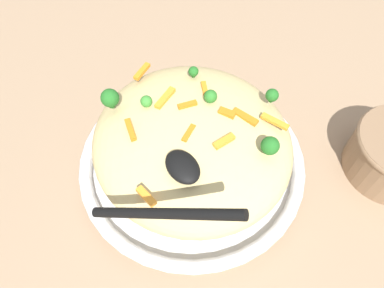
# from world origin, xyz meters

# --- Properties ---
(ground_plane) EXTENTS (2.40, 2.40, 0.00)m
(ground_plane) POSITION_xyz_m (0.00, 0.00, 0.00)
(ground_plane) COLOR #9E7F60
(serving_bowl) EXTENTS (0.37, 0.37, 0.05)m
(serving_bowl) POSITION_xyz_m (0.00, 0.00, 0.03)
(serving_bowl) COLOR silver
(serving_bowl) RESTS_ON ground_plane
(pasta_mound) EXTENTS (0.31, 0.30, 0.09)m
(pasta_mound) POSITION_xyz_m (0.00, 0.00, 0.09)
(pasta_mound) COLOR #D1BA7A
(pasta_mound) RESTS_ON serving_bowl
(carrot_piece_0) EXTENTS (0.04, 0.02, 0.01)m
(carrot_piece_0) POSITION_xyz_m (-0.03, -0.07, 0.13)
(carrot_piece_0) COLOR orange
(carrot_piece_0) RESTS_ON pasta_mound
(carrot_piece_1) EXTENTS (0.01, 0.03, 0.01)m
(carrot_piece_1) POSITION_xyz_m (0.03, -0.01, 0.14)
(carrot_piece_1) COLOR orange
(carrot_piece_1) RESTS_ON pasta_mound
(carrot_piece_2) EXTENTS (0.02, 0.04, 0.01)m
(carrot_piece_2) POSITION_xyz_m (0.13, 0.01, 0.13)
(carrot_piece_2) COLOR orange
(carrot_piece_2) RESTS_ON pasta_mound
(carrot_piece_3) EXTENTS (0.03, 0.04, 0.01)m
(carrot_piece_3) POSITION_xyz_m (0.06, 0.01, 0.14)
(carrot_piece_3) COLOR orange
(carrot_piece_3) RESTS_ON pasta_mound
(carrot_piece_4) EXTENTS (0.02, 0.03, 0.01)m
(carrot_piece_4) POSITION_xyz_m (-0.01, 0.01, 0.14)
(carrot_piece_4) COLOR orange
(carrot_piece_4) RESTS_ON pasta_mound
(carrot_piece_5) EXTENTS (0.01, 0.03, 0.01)m
(carrot_piece_5) POSITION_xyz_m (-0.05, -0.02, 0.14)
(carrot_piece_5) COLOR orange
(carrot_piece_5) RESTS_ON pasta_mound
(carrot_piece_6) EXTENTS (0.04, 0.02, 0.01)m
(carrot_piece_6) POSITION_xyz_m (-0.06, -0.10, 0.13)
(carrot_piece_6) COLOR orange
(carrot_piece_6) RESTS_ON pasta_mound
(carrot_piece_7) EXTENTS (0.03, 0.01, 0.01)m
(carrot_piece_7) POSITION_xyz_m (-0.06, 0.11, 0.13)
(carrot_piece_7) COLOR orange
(carrot_piece_7) RESTS_ON pasta_mound
(carrot_piece_8) EXTENTS (0.03, 0.02, 0.01)m
(carrot_piece_8) POSITION_xyz_m (-0.01, -0.05, 0.14)
(carrot_piece_8) COLOR orange
(carrot_piece_8) RESTS_ON pasta_mound
(carrot_piece_9) EXTENTS (0.03, 0.02, 0.01)m
(carrot_piece_9) POSITION_xyz_m (0.04, -0.05, 0.13)
(carrot_piece_9) COLOR orange
(carrot_piece_9) RESTS_ON pasta_mound
(carrot_piece_10) EXTENTS (0.04, 0.02, 0.01)m
(carrot_piece_10) POSITION_xyz_m (0.04, 0.08, 0.13)
(carrot_piece_10) COLOR orange
(carrot_piece_10) RESTS_ON pasta_mound
(broccoli_floret_0) EXTENTS (0.02, 0.02, 0.02)m
(broccoli_floret_0) POSITION_xyz_m (-0.03, -0.12, 0.14)
(broccoli_floret_0) COLOR #205B1C
(broccoli_floret_0) RESTS_ON pasta_mound
(broccoli_floret_1) EXTENTS (0.02, 0.02, 0.02)m
(broccoli_floret_1) POSITION_xyz_m (0.08, -0.06, 0.14)
(broccoli_floret_1) COLOR #205B1C
(broccoli_floret_1) RESTS_ON pasta_mound
(broccoli_floret_2) EXTENTS (0.02, 0.02, 0.02)m
(broccoli_floret_2) POSITION_xyz_m (0.07, 0.03, 0.14)
(broccoli_floret_2) COLOR #377928
(broccoli_floret_2) RESTS_ON pasta_mound
(broccoli_floret_3) EXTENTS (0.02, 0.02, 0.02)m
(broccoli_floret_3) POSITION_xyz_m (0.02, -0.05, 0.15)
(broccoli_floret_3) COLOR #296820
(broccoli_floret_3) RESTS_ON pasta_mound
(broccoli_floret_4) EXTENTS (0.03, 0.03, 0.03)m
(broccoli_floret_4) POSITION_xyz_m (0.10, 0.08, 0.15)
(broccoli_floret_4) COLOR #205B1C
(broccoli_floret_4) RESTS_ON pasta_mound
(broccoli_floret_5) EXTENTS (0.03, 0.03, 0.03)m
(broccoli_floret_5) POSITION_xyz_m (-0.10, -0.06, 0.14)
(broccoli_floret_5) COLOR #205B1C
(broccoli_floret_5) RESTS_ON pasta_mound
(serving_spoon) EXTENTS (0.15, 0.15, 0.10)m
(serving_spoon) POSITION_xyz_m (-0.08, 0.08, 0.16)
(serving_spoon) COLOR black
(serving_spoon) RESTS_ON pasta_mound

